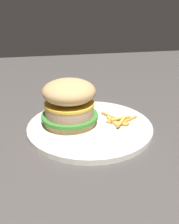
{
  "coord_description": "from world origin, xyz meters",
  "views": [
    {
      "loc": [
        0.12,
        0.54,
        0.29
      ],
      "look_at": [
        0.02,
        -0.0,
        0.04
      ],
      "focal_mm": 42.74,
      "sensor_mm": 36.0,
      "label": 1
    }
  ],
  "objects_px": {
    "napkin": "(69,91)",
    "fork": "(69,90)",
    "plate": "(90,126)",
    "fries_pile": "(118,120)",
    "sandwich": "(69,102)"
  },
  "relations": [
    {
      "from": "plate",
      "to": "napkin",
      "type": "distance_m",
      "value": 0.26
    },
    {
      "from": "plate",
      "to": "napkin",
      "type": "height_order",
      "value": "plate"
    },
    {
      "from": "napkin",
      "to": "fork",
      "type": "xyz_separation_m",
      "value": [
        0.0,
        0.0,
        0.0
      ]
    },
    {
      "from": "napkin",
      "to": "fork",
      "type": "relative_size",
      "value": 0.64
    },
    {
      "from": "plate",
      "to": "fries_pile",
      "type": "distance_m",
      "value": 0.07
    },
    {
      "from": "fries_pile",
      "to": "fork",
      "type": "xyz_separation_m",
      "value": [
        0.09,
        -0.27,
        -0.01
      ]
    },
    {
      "from": "fries_pile",
      "to": "sandwich",
      "type": "bearing_deg",
      "value": -8.04
    },
    {
      "from": "sandwich",
      "to": "napkin",
      "type": "relative_size",
      "value": 1.19
    },
    {
      "from": "plate",
      "to": "fries_pile",
      "type": "relative_size",
      "value": 3.1
    },
    {
      "from": "plate",
      "to": "sandwich",
      "type": "height_order",
      "value": "sandwich"
    },
    {
      "from": "napkin",
      "to": "plate",
      "type": "bearing_deg",
      "value": 93.53
    },
    {
      "from": "sandwich",
      "to": "fork",
      "type": "relative_size",
      "value": 0.76
    },
    {
      "from": "sandwich",
      "to": "fries_pile",
      "type": "distance_m",
      "value": 0.12
    },
    {
      "from": "sandwich",
      "to": "fries_pile",
      "type": "xyz_separation_m",
      "value": [
        -0.11,
        0.02,
        -0.05
      ]
    },
    {
      "from": "sandwich",
      "to": "napkin",
      "type": "distance_m",
      "value": 0.26
    }
  ]
}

